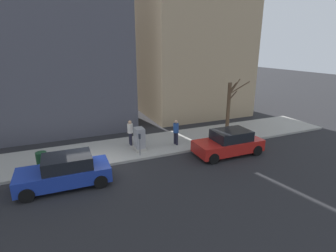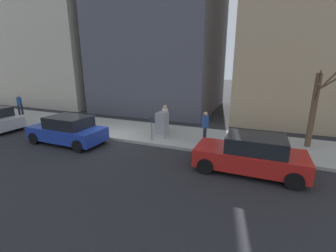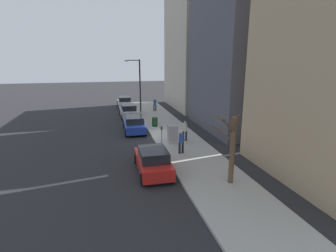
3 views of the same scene
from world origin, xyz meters
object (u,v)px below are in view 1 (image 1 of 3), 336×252
(pedestrian_midblock, at_px, (130,131))
(office_block_center, at_px, (51,3))
(parking_meter, at_px, (140,142))
(bare_tree, at_px, (229,105))
(utility_box, at_px, (140,139))
(trash_bin, at_px, (42,160))
(parked_car_blue, at_px, (65,171))
(parked_car_red, at_px, (229,143))
(office_tower_left, at_px, (188,35))
(pedestrian_near_meter, at_px, (176,131))

(pedestrian_midblock, relative_size, office_block_center, 0.09)
(parking_meter, distance_m, bare_tree, 8.18)
(utility_box, distance_m, trash_bin, 5.58)
(parked_car_blue, bearing_deg, pedestrian_midblock, -47.89)
(bare_tree, height_order, trash_bin, bare_tree)
(parked_car_red, xyz_separation_m, parked_car_blue, (-0.07, 9.41, 0.00))
(utility_box, relative_size, pedestrian_midblock, 0.86)
(trash_bin, relative_size, office_tower_left, 0.06)
(parking_meter, height_order, utility_box, utility_box)
(parking_meter, height_order, trash_bin, parking_meter)
(trash_bin, height_order, office_block_center, office_block_center)
(utility_box, bearing_deg, parking_meter, 163.47)
(office_block_center, bearing_deg, pedestrian_near_meter, -145.52)
(utility_box, xyz_separation_m, office_block_center, (9.41, 3.98, 8.81))
(parked_car_blue, bearing_deg, parking_meter, -66.89)
(parked_car_red, distance_m, parking_meter, 5.43)
(parking_meter, distance_m, utility_box, 0.90)
(utility_box, xyz_separation_m, trash_bin, (-0.40, 5.56, -0.25))
(parked_car_red, bearing_deg, utility_box, 63.58)
(parking_meter, distance_m, office_tower_left, 14.29)
(utility_box, relative_size, bare_tree, 0.36)
(parking_meter, relative_size, pedestrian_midblock, 0.81)
(parked_car_blue, xyz_separation_m, bare_tree, (3.83, -12.06, 1.40))
(parked_car_blue, relative_size, bare_tree, 1.07)
(bare_tree, distance_m, office_block_center, 16.02)
(parked_car_blue, relative_size, trash_bin, 4.70)
(parked_car_blue, relative_size, utility_box, 2.96)
(bare_tree, bearing_deg, office_tower_left, -2.90)
(trash_bin, bearing_deg, bare_tree, -82.83)
(pedestrian_near_meter, bearing_deg, parked_car_red, -144.18)
(parked_car_red, bearing_deg, parked_car_blue, 91.02)
(parking_meter, xyz_separation_m, pedestrian_midblock, (1.96, 0.03, 0.11))
(bare_tree, bearing_deg, parked_car_red, 144.74)
(trash_bin, xyz_separation_m, pedestrian_near_meter, (0.38, -8.06, 0.49))
(parked_car_blue, height_order, bare_tree, bare_tree)
(pedestrian_near_meter, height_order, pedestrian_midblock, same)
(office_tower_left, bearing_deg, utility_box, 138.21)
(parked_car_red, distance_m, office_block_center, 17.34)
(parking_meter, bearing_deg, bare_tree, -74.96)
(parking_meter, distance_m, office_block_center, 13.95)
(pedestrian_near_meter, bearing_deg, office_tower_left, -39.84)
(parked_car_blue, xyz_separation_m, office_tower_left, (11.48, -12.45, 6.71))
(utility_box, distance_m, pedestrian_near_meter, 2.51)
(bare_tree, distance_m, trash_bin, 13.31)
(trash_bin, height_order, pedestrian_near_meter, pedestrian_near_meter)
(utility_box, relative_size, office_tower_left, 0.10)
(bare_tree, distance_m, office_tower_left, 9.32)
(utility_box, relative_size, trash_bin, 1.59)
(parked_car_red, distance_m, bare_tree, 4.80)
(trash_bin, bearing_deg, parking_meter, -94.85)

